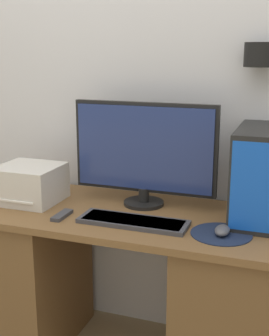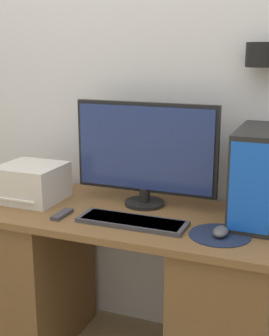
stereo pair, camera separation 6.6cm
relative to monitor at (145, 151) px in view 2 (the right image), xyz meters
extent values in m
cube|color=silver|center=(-0.06, 0.23, 0.35)|extent=(6.40, 0.05, 2.70)
cylinder|color=black|center=(0.47, 0.14, 0.42)|extent=(0.14, 0.14, 0.10)
cube|color=brown|center=(-0.06, -0.13, -0.27)|extent=(1.35, 0.62, 0.03)
cube|color=brown|center=(-0.53, -0.13, -0.64)|extent=(0.38, 0.57, 0.71)
cube|color=brown|center=(0.42, -0.13, -0.64)|extent=(0.38, 0.57, 0.71)
cylinder|color=black|center=(0.00, 0.00, -0.24)|extent=(0.19, 0.19, 0.02)
cylinder|color=black|center=(0.00, 0.00, -0.20)|extent=(0.05, 0.05, 0.06)
cube|color=black|center=(0.00, 0.01, 0.02)|extent=(0.66, 0.03, 0.41)
cube|color=navy|center=(0.00, -0.01, 0.02)|extent=(0.63, 0.01, 0.38)
cube|color=#3D3D42|center=(0.04, -0.25, -0.24)|extent=(0.45, 0.15, 0.02)
cube|color=#5B5B60|center=(0.04, -0.25, -0.24)|extent=(0.42, 0.13, 0.01)
cylinder|color=#19233D|center=(0.40, -0.24, -0.25)|extent=(0.24, 0.24, 0.00)
ellipsoid|color=#4C4C51|center=(0.40, -0.25, -0.23)|extent=(0.06, 0.10, 0.03)
cube|color=black|center=(0.50, -0.01, -0.06)|extent=(0.18, 0.43, 0.39)
cube|color=blue|center=(0.50, -0.21, -0.06)|extent=(0.16, 0.01, 0.35)
cube|color=beige|center=(-0.52, -0.13, -0.17)|extent=(0.28, 0.27, 0.17)
cube|color=white|center=(-0.52, -0.21, -0.21)|extent=(0.20, 0.12, 0.01)
cube|color=#38383D|center=(-0.28, -0.28, -0.24)|extent=(0.04, 0.13, 0.02)
camera|label=1|loc=(0.65, -1.95, 0.45)|focal=50.00mm
camera|label=2|loc=(0.72, -1.93, 0.45)|focal=50.00mm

